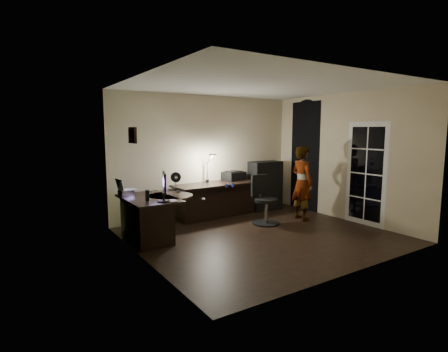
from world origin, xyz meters
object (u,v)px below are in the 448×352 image
desk_left (149,219)px  cabinet (265,186)px  desk_right (218,200)px  office_chair (266,200)px  person (302,183)px  monitor (163,191)px

desk_left → cabinet: (3.24, 0.75, 0.21)m
desk_right → office_chair: (0.52, -1.05, 0.12)m
desk_left → cabinet: bearing=13.1°
cabinet → person: 1.20m
desk_left → monitor: (0.08, -0.46, 0.56)m
desk_left → desk_right: 2.03m
desk_left → person: 3.34m
monitor → office_chair: bearing=24.1°
monitor → office_chair: 2.37m
desk_left → office_chair: bearing=-6.9°
person → office_chair: bearing=85.5°
desk_right → office_chair: 1.18m
desk_left → office_chair: (2.41, -0.29, 0.12)m
cabinet → monitor: 3.40m
monitor → office_chair: monitor is taller
cabinet → monitor: bearing=-157.5°
desk_left → person: bearing=-7.3°
cabinet → office_chair: (-0.83, -1.04, -0.09)m
monitor → person: 3.21m
desk_left → desk_right: (1.89, 0.76, 0.00)m
office_chair → person: person is taller
cabinet → desk_left: bearing=-165.4°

